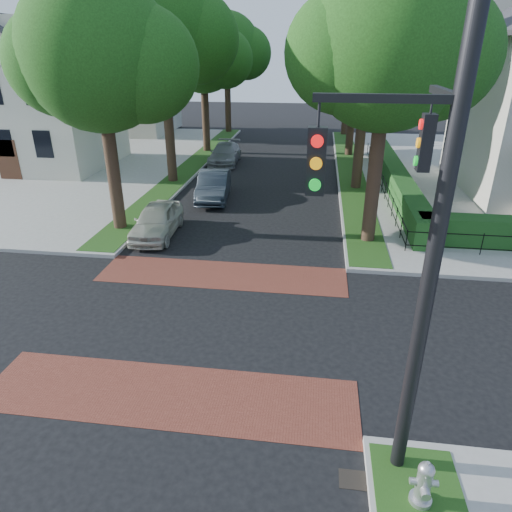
# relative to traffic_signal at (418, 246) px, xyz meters

# --- Properties ---
(ground) EXTENTS (120.00, 120.00, 0.00)m
(ground) POSITION_rel_traffic_signal_xyz_m (-4.89, 4.41, -4.71)
(ground) COLOR black
(ground) RESTS_ON ground
(sidewalk_nw) EXTENTS (30.00, 30.00, 0.15)m
(sidewalk_nw) POSITION_rel_traffic_signal_xyz_m (-24.39, 23.41, -4.63)
(sidewalk_nw) COLOR gray
(sidewalk_nw) RESTS_ON ground
(crosswalk_far) EXTENTS (9.00, 2.20, 0.01)m
(crosswalk_far) POSITION_rel_traffic_signal_xyz_m (-4.89, 7.61, -4.70)
(crosswalk_far) COLOR brown
(crosswalk_far) RESTS_ON ground
(crosswalk_near) EXTENTS (9.00, 2.20, 0.01)m
(crosswalk_near) POSITION_rel_traffic_signal_xyz_m (-4.89, 1.21, -4.70)
(crosswalk_near) COLOR brown
(crosswalk_near) RESTS_ON ground
(storm_drain) EXTENTS (0.65, 0.45, 0.01)m
(storm_drain) POSITION_rel_traffic_signal_xyz_m (-0.59, -0.59, -4.70)
(storm_drain) COLOR black
(storm_drain) RESTS_ON ground
(grass_strip_ne) EXTENTS (1.60, 29.80, 0.02)m
(grass_strip_ne) POSITION_rel_traffic_signal_xyz_m (0.51, 23.51, -4.55)
(grass_strip_ne) COLOR #1C4012
(grass_strip_ne) RESTS_ON sidewalk_ne
(grass_strip_nw) EXTENTS (1.60, 29.80, 0.02)m
(grass_strip_nw) POSITION_rel_traffic_signal_xyz_m (-10.29, 23.51, -4.55)
(grass_strip_nw) COLOR #1C4012
(grass_strip_nw) RESTS_ON sidewalk_nw
(tree_right_near) EXTENTS (7.75, 6.67, 10.66)m
(tree_right_near) POSITION_rel_traffic_signal_xyz_m (0.72, 11.65, 2.92)
(tree_right_near) COLOR black
(tree_right_near) RESTS_ON sidewalk_ne
(tree_right_mid) EXTENTS (8.25, 7.09, 11.22)m
(tree_right_mid) POSITION_rel_traffic_signal_xyz_m (0.72, 19.66, 3.28)
(tree_right_mid) COLOR black
(tree_right_mid) RESTS_ON sidewalk_ne
(tree_right_far) EXTENTS (7.25, 6.23, 9.74)m
(tree_right_far) POSITION_rel_traffic_signal_xyz_m (0.71, 28.64, 2.20)
(tree_right_far) COLOR black
(tree_right_far) RESTS_ON sidewalk_ne
(tree_right_back) EXTENTS (7.50, 6.45, 10.20)m
(tree_right_back) POSITION_rel_traffic_signal_xyz_m (0.72, 37.64, 2.56)
(tree_right_back) COLOR black
(tree_right_back) RESTS_ON sidewalk_ne
(tree_left_near) EXTENTS (7.50, 6.45, 10.20)m
(tree_left_near) POSITION_rel_traffic_signal_xyz_m (-10.28, 11.64, 2.56)
(tree_left_near) COLOR black
(tree_left_near) RESTS_ON sidewalk_nw
(tree_left_mid) EXTENTS (8.00, 6.88, 11.48)m
(tree_left_mid) POSITION_rel_traffic_signal_xyz_m (-10.28, 19.66, 3.64)
(tree_left_mid) COLOR black
(tree_left_mid) RESTS_ON sidewalk_nw
(tree_left_far) EXTENTS (7.00, 6.02, 9.86)m
(tree_left_far) POSITION_rel_traffic_signal_xyz_m (-10.29, 28.63, 2.41)
(tree_left_far) COLOR black
(tree_left_far) RESTS_ON sidewalk_nw
(tree_left_back) EXTENTS (7.75, 6.66, 10.44)m
(tree_left_back) POSITION_rel_traffic_signal_xyz_m (-10.28, 37.65, 2.70)
(tree_left_back) COLOR black
(tree_left_back) RESTS_ON sidewalk_nw
(hedge_main_road) EXTENTS (1.00, 18.00, 1.20)m
(hedge_main_road) POSITION_rel_traffic_signal_xyz_m (2.81, 19.41, -3.96)
(hedge_main_road) COLOR #1A4518
(hedge_main_road) RESTS_ON sidewalk_ne
(fence_main_road) EXTENTS (0.06, 18.00, 0.90)m
(fence_main_road) POSITION_rel_traffic_signal_xyz_m (2.01, 19.41, -4.11)
(fence_main_road) COLOR black
(fence_main_road) RESTS_ON sidewalk_ne
(house_left_near) EXTENTS (10.00, 9.00, 10.14)m
(house_left_near) POSITION_rel_traffic_signal_xyz_m (-20.38, 22.41, 0.33)
(house_left_near) COLOR beige
(house_left_near) RESTS_ON sidewalk_nw
(house_left_far) EXTENTS (10.00, 9.00, 10.14)m
(house_left_far) POSITION_rel_traffic_signal_xyz_m (-20.38, 36.41, 0.33)
(house_left_far) COLOR beige
(house_left_far) RESTS_ON sidewalk_nw
(traffic_signal) EXTENTS (2.17, 2.00, 8.00)m
(traffic_signal) POSITION_rel_traffic_signal_xyz_m (0.00, 0.00, 0.00)
(traffic_signal) COLOR black
(traffic_signal) RESTS_ON sidewalk_se
(parked_car_front) EXTENTS (1.86, 4.20, 1.40)m
(parked_car_front) POSITION_rel_traffic_signal_xyz_m (-8.49, 11.02, -4.00)
(parked_car_front) COLOR #B3B4A2
(parked_car_front) RESTS_ON ground
(parked_car_middle) EXTENTS (2.05, 4.63, 1.48)m
(parked_car_middle) POSITION_rel_traffic_signal_xyz_m (-7.19, 16.56, -3.97)
(parked_car_middle) COLOR #202931
(parked_car_middle) RESTS_ON ground
(parked_car_rear) EXTENTS (2.16, 4.85, 1.38)m
(parked_car_rear) POSITION_rel_traffic_signal_xyz_m (-8.23, 24.91, -4.02)
(parked_car_rear) COLOR gray
(parked_car_rear) RESTS_ON ground
(fire_hydrant) EXTENTS (0.49, 0.47, 0.98)m
(fire_hydrant) POSITION_rel_traffic_signal_xyz_m (0.50, -1.02, -4.09)
(fire_hydrant) COLOR #A5A5A7
(fire_hydrant) RESTS_ON sidewalk_se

